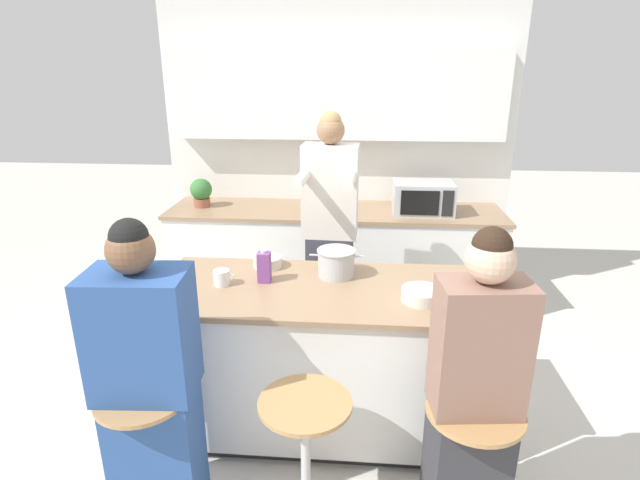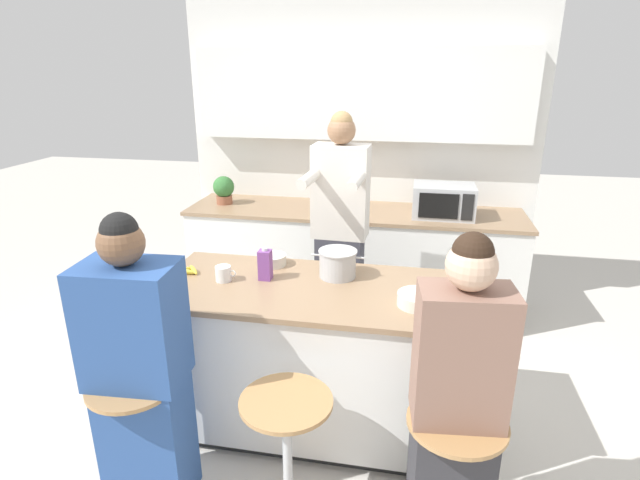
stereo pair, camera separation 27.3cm
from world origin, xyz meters
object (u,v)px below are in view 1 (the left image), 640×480
object	(u,v)px
person_cooking	(330,243)
coffee_cup_near	(222,278)
bar_stool_leftmost	(149,447)
bar_stool_rightmost	(469,464)
microwave	(423,198)
person_seated_near	(473,406)
banana_bunch	(184,276)
bar_stool_center	(306,454)
person_wrapped_blanket	(149,386)
juice_carton	(264,267)
potted_plant	(201,192)
fruit_bowl	(268,262)
kitchen_island	(319,357)
cooking_pot	(336,263)

from	to	relation	value
person_cooking	coffee_cup_near	distance (m)	0.93
bar_stool_leftmost	coffee_cup_near	bearing A→B (deg)	75.77
bar_stool_rightmost	microwave	bearing A→B (deg)	89.70
person_seated_near	coffee_cup_near	world-z (taller)	person_seated_near
bar_stool_leftmost	banana_bunch	size ratio (longest dim) A/B	4.87
bar_stool_center	coffee_cup_near	bearing A→B (deg)	127.60
person_wrapped_blanket	juice_carton	world-z (taller)	person_wrapped_blanket
bar_stool_center	potted_plant	world-z (taller)	potted_plant
person_seated_near	coffee_cup_near	bearing A→B (deg)	145.65
fruit_bowl	person_wrapped_blanket	bearing A→B (deg)	-111.00
kitchen_island	cooking_pot	distance (m)	0.56
bar_stool_center	person_seated_near	world-z (taller)	person_seated_near
coffee_cup_near	bar_stool_center	bearing A→B (deg)	-52.40
person_cooking	kitchen_island	bearing A→B (deg)	-88.35
kitchen_island	microwave	world-z (taller)	microwave
person_cooking	person_wrapped_blanket	size ratio (longest dim) A/B	1.20
person_wrapped_blanket	banana_bunch	xyz separation A→B (m)	(-0.08, 0.74, 0.21)
cooking_pot	fruit_bowl	world-z (taller)	cooking_pot
kitchen_island	potted_plant	xyz separation A→B (m)	(-1.16, 1.61, 0.57)
juice_carton	person_wrapped_blanket	bearing A→B (deg)	-117.60
bar_stool_leftmost	fruit_bowl	size ratio (longest dim) A/B	3.99
fruit_bowl	potted_plant	size ratio (longest dim) A/B	0.70
cooking_pot	microwave	xyz separation A→B (m)	(0.65, 1.39, 0.04)
cooking_pot	juice_carton	world-z (taller)	juice_carton
kitchen_island	fruit_bowl	bearing A→B (deg)	140.84
bar_stool_leftmost	person_wrapped_blanket	distance (m)	0.31
bar_stool_center	person_wrapped_blanket	world-z (taller)	person_wrapped_blanket
person_cooking	fruit_bowl	size ratio (longest dim) A/B	10.38
coffee_cup_near	microwave	size ratio (longest dim) A/B	0.25
bar_stool_center	person_seated_near	bearing A→B (deg)	1.88
kitchen_island	juice_carton	distance (m)	0.62
bar_stool_center	person_wrapped_blanket	xyz separation A→B (m)	(-0.70, 0.02, 0.31)
banana_bunch	person_seated_near	bearing A→B (deg)	-26.29
person_wrapped_blanket	microwave	distance (m)	2.68
person_seated_near	banana_bunch	world-z (taller)	person_seated_near
bar_stool_rightmost	fruit_bowl	xyz separation A→B (m)	(-1.06, 0.98, 0.53)
bar_stool_center	person_seated_near	size ratio (longest dim) A/B	0.46
cooking_pot	potted_plant	bearing A→B (deg)	130.85
cooking_pot	coffee_cup_near	world-z (taller)	cooking_pot
microwave	potted_plant	size ratio (longest dim) A/B	1.98
person_seated_near	microwave	bearing A→B (deg)	83.54
banana_bunch	microwave	size ratio (longest dim) A/B	0.29
cooking_pot	juice_carton	distance (m)	0.41
fruit_bowl	juice_carton	size ratio (longest dim) A/B	0.91
person_wrapped_blanket	juice_carton	bearing A→B (deg)	58.95
person_cooking	potted_plant	size ratio (longest dim) A/B	7.24
person_cooking	potted_plant	bearing A→B (deg)	146.02
kitchen_island	person_cooking	bearing A→B (deg)	88.97
person_cooking	fruit_bowl	world-z (taller)	person_cooking
person_cooking	person_wrapped_blanket	xyz separation A→B (m)	(-0.72, -1.42, -0.18)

